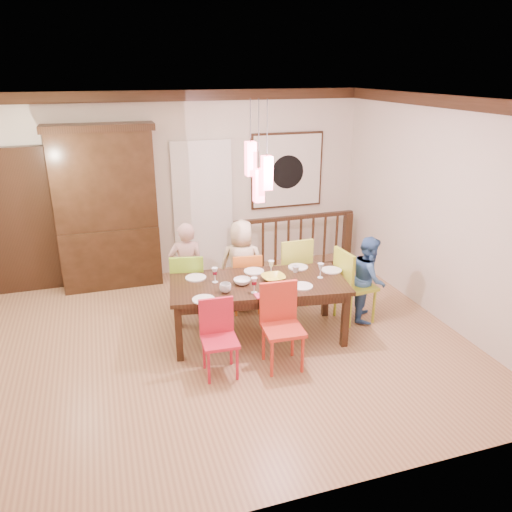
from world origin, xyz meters
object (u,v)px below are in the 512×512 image
object	(u,v)px
balustrade	(294,243)
person_end_right	(369,278)
chair_far_left	(188,281)
china_hutch	(107,208)
person_far_left	(187,269)
person_far_mid	(242,265)
chair_end_right	(356,280)
dining_table	(258,288)

from	to	relation	value
balustrade	person_end_right	world-z (taller)	person_end_right
chair_far_left	china_hutch	size ratio (longest dim) A/B	0.39
person_far_left	person_far_mid	size ratio (longest dim) A/B	1.02
person_far_mid	chair_far_left	bearing A→B (deg)	24.86
balustrade	person_far_mid	size ratio (longest dim) A/B	1.60
person_far_left	chair_end_right	bearing A→B (deg)	165.00
balustrade	person_far_mid	xyz separation A→B (m)	(-1.21, -1.06, 0.14)
chair_far_left	person_end_right	world-z (taller)	person_end_right
dining_table	person_end_right	xyz separation A→B (m)	(1.56, 0.03, -0.09)
chair_end_right	person_far_mid	world-z (taller)	person_far_mid
chair_end_right	person_far_mid	bearing A→B (deg)	54.08
dining_table	china_hutch	distance (m)	2.85
china_hutch	balustrade	bearing A→B (deg)	-6.79
chair_end_right	person_end_right	world-z (taller)	person_end_right
person_end_right	dining_table	bearing A→B (deg)	118.41
china_hutch	person_far_left	size ratio (longest dim) A/B	1.89
person_far_mid	balustrade	bearing A→B (deg)	-120.36
chair_far_left	person_end_right	size ratio (longest dim) A/B	0.83
person_far_mid	chair_end_right	bearing A→B (deg)	167.77
person_far_left	person_end_right	xyz separation A→B (m)	(2.28, -0.87, -0.08)
china_hutch	person_end_right	xyz separation A→B (m)	(3.22, -2.21, -0.66)
chair_end_right	balustrade	xyz separation A→B (m)	(-0.14, 1.86, -0.08)
person_end_right	balustrade	bearing A→B (deg)	36.84
chair_end_right	person_far_mid	distance (m)	1.57
person_far_left	person_far_mid	world-z (taller)	person_far_left
person_far_mid	china_hutch	bearing A→B (deg)	-20.97
balustrade	person_far_left	size ratio (longest dim) A/B	1.57
person_far_left	person_end_right	bearing A→B (deg)	166.48
chair_end_right	person_far_left	xyz separation A→B (m)	(-2.10, 0.86, 0.08)
person_far_left	person_end_right	world-z (taller)	person_far_left
person_far_mid	person_end_right	world-z (taller)	person_far_mid
dining_table	person_far_mid	world-z (taller)	person_far_mid
dining_table	balustrade	size ratio (longest dim) A/B	1.10
dining_table	balustrade	xyz separation A→B (m)	(1.24, 1.90, -0.17)
person_far_left	chair_far_left	bearing A→B (deg)	91.12
dining_table	chair_end_right	xyz separation A→B (m)	(1.38, 0.04, -0.09)
person_end_right	person_far_mid	bearing A→B (deg)	89.31
china_hutch	person_end_right	size ratio (longest dim) A/B	2.14
chair_end_right	person_end_right	distance (m)	0.18
chair_far_left	person_far_mid	world-z (taller)	person_far_mid
chair_end_right	chair_far_left	bearing A→B (deg)	66.19
china_hutch	person_far_left	world-z (taller)	china_hutch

